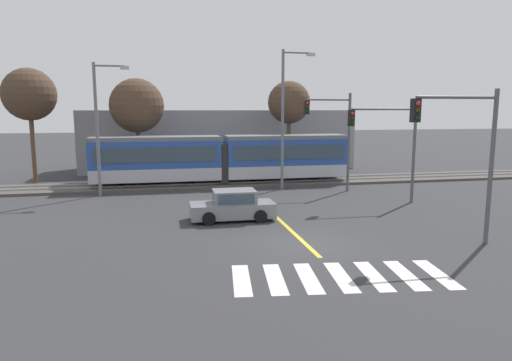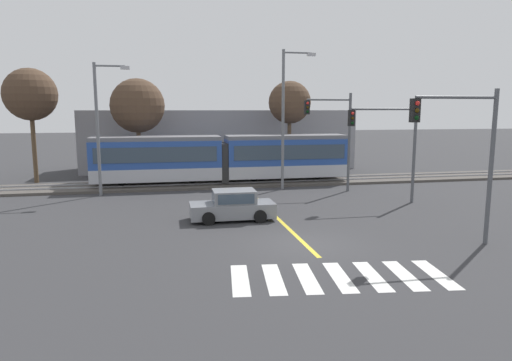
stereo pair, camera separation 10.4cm
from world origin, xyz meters
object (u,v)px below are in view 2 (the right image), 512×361
bare_tree_east (290,103)px  street_lamp_centre (286,112)px  sedan_crossing (233,206)px  traffic_light_near_right (466,143)px  traffic_light_far_right (335,128)px  light_rail_tram (223,157)px  bare_tree_far_west (30,95)px  bare_tree_west (137,106)px  street_lamp_west (101,121)px  traffic_light_mid_right (392,136)px

bare_tree_east → street_lamp_centre: bearing=-107.8°
sedan_crossing → street_lamp_centre: size_ratio=0.45×
traffic_light_near_right → traffic_light_far_right: bearing=92.3°
street_lamp_centre → bare_tree_east: size_ratio=1.21×
traffic_light_far_right → street_lamp_centre: bearing=151.2°
sedan_crossing → light_rail_tram: bearing=85.0°
bare_tree_far_west → bare_tree_west: size_ratio=1.08×
sedan_crossing → street_lamp_centre: bearing=59.0°
light_rail_tram → bare_tree_west: bearing=149.4°
street_lamp_west → bare_tree_far_west: (-5.69, 6.53, 1.79)m
bare_tree_far_west → bare_tree_west: (7.65, -0.15, -0.79)m
street_lamp_centre → bare_tree_east: street_lamp_centre is taller
traffic_light_mid_right → sedan_crossing: bearing=-167.3°
traffic_light_mid_right → bare_tree_east: bearing=102.4°
sedan_crossing → street_lamp_centre: street_lamp_centre is taller
sedan_crossing → bare_tree_east: (6.97, 14.55, 5.33)m
traffic_light_near_right → street_lamp_centre: street_lamp_centre is taller
light_rail_tram → sedan_crossing: size_ratio=4.39×
street_lamp_west → bare_tree_east: street_lamp_west is taller
traffic_light_near_right → bare_tree_west: 24.81m
light_rail_tram → bare_tree_east: size_ratio=2.37×
traffic_light_near_right → traffic_light_mid_right: bearing=81.3°
sedan_crossing → street_lamp_west: street_lamp_west is taller
street_lamp_centre → traffic_light_far_right: bearing=-28.8°
traffic_light_mid_right → bare_tree_west: size_ratio=0.76×
street_lamp_centre → bare_tree_west: 11.95m
traffic_light_far_right → bare_tree_far_west: bearing=158.6°
traffic_light_mid_right → bare_tree_far_west: bearing=151.0°
sedan_crossing → traffic_light_near_right: (8.40, -6.16, 3.49)m
light_rail_tram → bare_tree_west: (-6.13, 3.62, 3.72)m
light_rail_tram → bare_tree_far_west: bare_tree_far_west is taller
traffic_light_near_right → bare_tree_far_west: 29.86m
traffic_light_far_right → street_lamp_centre: (-2.96, 1.63, 1.06)m
traffic_light_far_right → traffic_light_near_right: size_ratio=1.04×
sedan_crossing → bare_tree_west: size_ratio=0.54×
street_lamp_west → bare_tree_east: size_ratio=1.07×
sedan_crossing → traffic_light_near_right: size_ratio=0.67×
traffic_light_far_right → bare_tree_far_west: bare_tree_far_west is taller
traffic_light_near_right → street_lamp_west: size_ratio=0.75×
bare_tree_east → sedan_crossing: bearing=-115.6°
traffic_light_far_right → bare_tree_west: bearing=148.7°
sedan_crossing → bare_tree_far_west: size_ratio=0.49×
sedan_crossing → bare_tree_west: 16.24m
street_lamp_centre → bare_tree_west: size_ratio=1.20×
street_lamp_centre → traffic_light_near_right: bearing=-76.4°
street_lamp_west → bare_tree_west: size_ratio=1.06×
traffic_light_far_right → bare_tree_east: bare_tree_east is taller
light_rail_tram → sedan_crossing: (-0.95, -10.91, -1.35)m
light_rail_tram → street_lamp_west: (-8.09, -2.75, 2.72)m
sedan_crossing → traffic_light_mid_right: traffic_light_mid_right is taller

